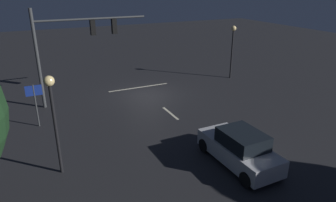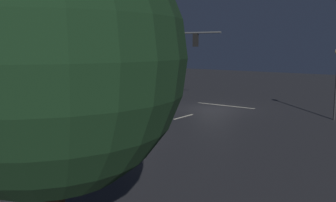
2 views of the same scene
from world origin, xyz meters
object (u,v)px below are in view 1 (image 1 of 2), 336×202
at_px(traffic_signal_assembly, 74,39).
at_px(street_lamp_right_kerb, 53,106).
at_px(street_lamp_left_kerb, 233,41).
at_px(route_sign, 35,97).
at_px(car_approaching, 239,148).

distance_m(traffic_signal_assembly, street_lamp_right_kerb, 8.95).
bearing_deg(street_lamp_right_kerb, traffic_signal_assembly, -105.99).
height_order(traffic_signal_assembly, street_lamp_left_kerb, traffic_signal_assembly).
height_order(street_lamp_left_kerb, street_lamp_right_kerb, street_lamp_left_kerb).
relative_size(street_lamp_left_kerb, route_sign, 1.77).
height_order(street_lamp_right_kerb, route_sign, street_lamp_right_kerb).
xyz_separation_m(traffic_signal_assembly, street_lamp_left_kerb, (-13.15, -0.25, -1.20)).
bearing_deg(route_sign, street_lamp_left_kerb, -168.57).
distance_m(street_lamp_left_kerb, street_lamp_right_kerb, 17.89).
bearing_deg(car_approaching, traffic_signal_assembly, -65.74).
bearing_deg(street_lamp_left_kerb, traffic_signal_assembly, 1.08).
relative_size(street_lamp_right_kerb, route_sign, 1.75).
height_order(car_approaching, street_lamp_left_kerb, street_lamp_left_kerb).
bearing_deg(route_sign, street_lamp_right_kerb, 95.62).
xyz_separation_m(traffic_signal_assembly, route_sign, (2.98, 3.01, -2.58)).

